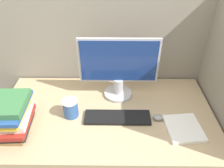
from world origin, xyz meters
The scene contains 9 objects.
cubicle_panel_rear centered at (0.00, 0.83, 0.72)m, with size 1.82×0.04×1.45m.
cubicle_panel_right centered at (0.75, 0.42, 0.72)m, with size 0.04×0.85×1.45m.
desk centered at (0.00, 0.39, 0.37)m, with size 1.42×0.79×0.74m.
monitor centered at (0.09, 0.59, 0.96)m, with size 0.53×0.20×0.44m.
keyboard centered at (0.08, 0.34, 0.75)m, with size 0.42×0.12×0.02m.
mouse centered at (0.34, 0.33, 0.76)m, with size 0.07×0.05×0.03m.
coffee_cup centered at (-0.22, 0.37, 0.80)m, with size 0.10×0.10×0.12m.
book_stack centered at (-0.55, 0.24, 0.85)m, with size 0.25×0.30×0.22m.
paper_pile centered at (0.48, 0.25, 0.75)m, with size 0.23×0.24×0.02m.
Camera 1 is at (0.06, -0.66, 1.74)m, focal length 35.00 mm.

